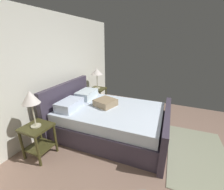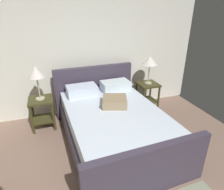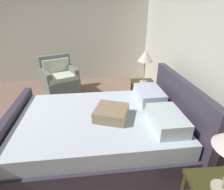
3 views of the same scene
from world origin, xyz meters
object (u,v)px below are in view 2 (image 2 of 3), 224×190
Objects in this scene: nightstand_right at (147,91)px; table_lamp_right at (150,61)px; table_lamp_left at (36,73)px; nightstand_left at (42,108)px; bed at (113,123)px.

table_lamp_right reaches higher than nightstand_right.
table_lamp_left reaches higher than table_lamp_right.
nightstand_left is (-2.29, -0.10, 0.00)m from nightstand_right.
bed reaches higher than nightstand_left.
bed is 4.00× the size of table_lamp_right.
table_lamp_right is 2.39m from nightstand_left.
table_lamp_left is at bearing -177.38° from nightstand_right.
bed is 1.60m from table_lamp_left.
nightstand_right is 1.00× the size of nightstand_left.
table_lamp_right reaches higher than bed.
bed is at bearing -35.70° from table_lamp_left.
table_lamp_right is 1.01× the size of nightstand_left.
nightstand_right is at bearing -99.46° from table_lamp_right.
bed is 4.04× the size of nightstand_right.
table_lamp_left is (-2.29, -0.10, 0.71)m from nightstand_right.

